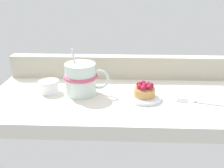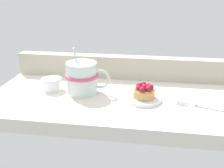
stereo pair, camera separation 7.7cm
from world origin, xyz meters
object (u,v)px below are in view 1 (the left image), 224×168
raspberry_tart (145,90)px  dessert_fork (204,103)px  sugar_bowl (49,86)px  coffee_mug (81,79)px  dessert_plate (144,98)px

raspberry_tart → dessert_fork: bearing=-8.0°
raspberry_tart → sugar_bowl: raspberry_tart is taller
coffee_mug → dessert_fork: coffee_mug is taller
dessert_plate → dessert_fork: size_ratio=0.63×
coffee_mug → sugar_bowl: bearing=176.1°
dessert_plate → sugar_bowl: size_ratio=1.53×
raspberry_tart → dessert_fork: size_ratio=0.39×
raspberry_tart → coffee_mug: 19.40cm
dessert_plate → coffee_mug: (-19.01, 3.20, 4.48)cm
raspberry_tart → sugar_bowl: bearing=172.5°
dessert_plate → sugar_bowl: 29.68cm
dessert_plate → dessert_fork: dessert_plate is taller
sugar_bowl → raspberry_tart: bearing=-7.5°
raspberry_tart → coffee_mug: size_ratio=0.43×
dessert_plate → sugar_bowl: bearing=172.4°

